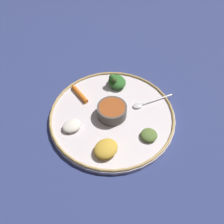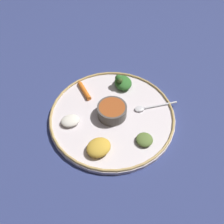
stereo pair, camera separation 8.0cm
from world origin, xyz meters
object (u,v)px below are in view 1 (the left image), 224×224
(spoon, at_px, (146,103))
(carrot_near_spoon, at_px, (79,93))
(center_bowl, at_px, (112,111))
(greens_pile, at_px, (116,81))

(spoon, relative_size, carrot_near_spoon, 1.54)
(center_bowl, relative_size, greens_pile, 1.16)
(center_bowl, height_order, greens_pile, greens_pile)
(spoon, bearing_deg, carrot_near_spoon, 156.66)
(center_bowl, height_order, spoon, center_bowl)
(greens_pile, relative_size, carrot_near_spoon, 0.84)
(carrot_near_spoon, bearing_deg, center_bowl, -51.27)
(center_bowl, bearing_deg, greens_pile, 70.72)
(center_bowl, bearing_deg, carrot_near_spoon, 128.73)
(greens_pile, bearing_deg, center_bowl, -109.28)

